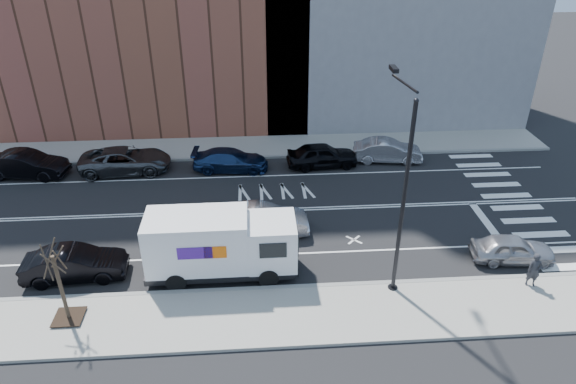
{
  "coord_description": "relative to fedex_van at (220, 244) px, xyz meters",
  "views": [
    {
      "loc": [
        1.01,
        -25.17,
        15.2
      ],
      "look_at": [
        2.74,
        -0.44,
        1.4
      ],
      "focal_mm": 32.0,
      "sensor_mm": 36.0,
      "label": 1
    }
  ],
  "objects": [
    {
      "name": "far_parked_e",
      "position": [
        6.19,
        11.1,
        -0.87
      ],
      "size": [
        4.81,
        2.24,
        1.59
      ],
      "primitive_type": "imported",
      "rotation": [
        0.0,
        0.0,
        1.65
      ],
      "color": "black",
      "rests_on": "ground"
    },
    {
      "name": "road_markings",
      "position": [
        0.75,
        5.6,
        -1.66
      ],
      "size": [
        40.0,
        8.6,
        0.01
      ],
      "primitive_type": null,
      "color": "white",
      "rests_on": "ground"
    },
    {
      "name": "pedestrian",
      "position": [
        14.05,
        -2.04,
        -0.68
      ],
      "size": [
        0.67,
        0.49,
        1.68
      ],
      "primitive_type": "imported",
      "rotation": [
        0.0,
        0.0,
        -0.15
      ],
      "color": "#232429",
      "rests_on": "sidewalk_near"
    },
    {
      "name": "curb_far",
      "position": [
        0.75,
        12.6,
        -1.58
      ],
      "size": [
        44.0,
        0.25,
        0.17
      ],
      "primitive_type": "cube",
      "color": "gray",
      "rests_on": "ground"
    },
    {
      "name": "ground",
      "position": [
        0.75,
        5.6,
        -1.67
      ],
      "size": [
        120.0,
        120.0,
        0.0
      ],
      "primitive_type": "plane",
      "color": "black",
      "rests_on": "ground"
    },
    {
      "name": "sidewalk_near",
      "position": [
        0.75,
        -3.2,
        -1.59
      ],
      "size": [
        44.0,
        3.6,
        0.15
      ],
      "primitive_type": "cube",
      "color": "gray",
      "rests_on": "ground"
    },
    {
      "name": "sidewalk_far",
      "position": [
        0.75,
        14.4,
        -1.59
      ],
      "size": [
        44.0,
        3.6,
        0.15
      ],
      "primitive_type": "cube",
      "color": "gray",
      "rests_on": "ground"
    },
    {
      "name": "near_parked_rear_a",
      "position": [
        -6.75,
        0.16,
        -0.9
      ],
      "size": [
        4.74,
        1.93,
        1.53
      ],
      "primitive_type": "imported",
      "rotation": [
        0.0,
        0.0,
        1.64
      ],
      "color": "black",
      "rests_on": "ground"
    },
    {
      "name": "crosswalk",
      "position": [
        16.75,
        5.6,
        -1.66
      ],
      "size": [
        3.0,
        14.0,
        0.01
      ],
      "primitive_type": null,
      "color": "white",
      "rests_on": "ground"
    },
    {
      "name": "far_parked_b",
      "position": [
        -12.85,
        10.93,
        -0.83
      ],
      "size": [
        5.26,
        2.41,
        1.67
      ],
      "primitive_type": "imported",
      "rotation": [
        0.0,
        0.0,
        1.44
      ],
      "color": "black",
      "rests_on": "ground"
    },
    {
      "name": "near_parked_front",
      "position": [
        14.09,
        0.03,
        -1.0
      ],
      "size": [
        4.07,
        1.96,
        1.34
      ],
      "primitive_type": "imported",
      "rotation": [
        0.0,
        0.0,
        1.47
      ],
      "color": "#A9A9AD",
      "rests_on": "ground"
    },
    {
      "name": "far_parked_c",
      "position": [
        -6.69,
        11.21,
        -0.87
      ],
      "size": [
        5.92,
        3.01,
        1.6
      ],
      "primitive_type": "imported",
      "rotation": [
        0.0,
        0.0,
        1.63
      ],
      "color": "#424549",
      "rests_on": "ground"
    },
    {
      "name": "fedex_van",
      "position": [
        0.0,
        0.0,
        0.0
      ],
      "size": [
        6.97,
        2.52,
        3.18
      ],
      "rotation": [
        0.0,
        0.0,
        0.0
      ],
      "color": "black",
      "rests_on": "ground"
    },
    {
      "name": "curb_near",
      "position": [
        0.75,
        -1.4,
        -1.58
      ],
      "size": [
        44.0,
        0.25,
        0.17
      ],
      "primitive_type": "cube",
      "color": "gray",
      "rests_on": "ground"
    },
    {
      "name": "streetlight",
      "position": [
        7.75,
        -1.31,
        3.41
      ],
      "size": [
        0.44,
        4.02,
        9.34
      ],
      "color": "black",
      "rests_on": "ground"
    },
    {
      "name": "far_parked_d",
      "position": [
        0.13,
        10.96,
        -0.95
      ],
      "size": [
        5.05,
        2.38,
        1.42
      ],
      "primitive_type": "imported",
      "rotation": [
        0.0,
        0.0,
        1.49
      ],
      "color": "navy",
      "rests_on": "ground"
    },
    {
      "name": "street_tree",
      "position": [
        -6.25,
        -2.8,
        -0.22
      ],
      "size": [
        1.2,
        1.2,
        3.75
      ],
      "color": "black",
      "rests_on": "ground"
    },
    {
      "name": "driving_sedan",
      "position": [
        2.03,
        3.27,
        -0.87
      ],
      "size": [
        4.85,
        1.74,
        1.59
      ],
      "primitive_type": "imported",
      "rotation": [
        0.0,
        0.0,
        1.58
      ],
      "color": "#B6B6BB",
      "rests_on": "ground"
    },
    {
      "name": "far_parked_f",
      "position": [
        10.72,
        11.59,
        -0.91
      ],
      "size": [
        4.74,
        2.12,
        1.51
      ],
      "primitive_type": "imported",
      "rotation": [
        0.0,
        0.0,
        1.45
      ],
      "color": "#A9A8AD",
      "rests_on": "ground"
    }
  ]
}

